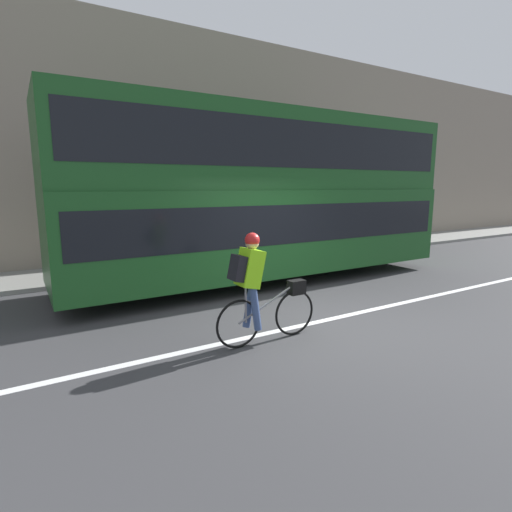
# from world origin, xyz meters

# --- Properties ---
(ground_plane) EXTENTS (80.00, 80.00, 0.00)m
(ground_plane) POSITION_xyz_m (0.00, 0.00, 0.00)
(ground_plane) COLOR #38383A
(road_center_line) EXTENTS (50.00, 0.14, 0.01)m
(road_center_line) POSITION_xyz_m (0.00, 0.05, 0.00)
(road_center_line) COLOR silver
(road_center_line) RESTS_ON ground_plane
(sidewalk_curb) EXTENTS (60.00, 2.27, 0.11)m
(sidewalk_curb) POSITION_xyz_m (0.00, 5.90, 0.05)
(sidewalk_curb) COLOR gray
(sidewalk_curb) RESTS_ON ground_plane
(building_facade) EXTENTS (60.00, 0.30, 7.03)m
(building_facade) POSITION_xyz_m (0.00, 7.18, 3.52)
(building_facade) COLOR gray
(building_facade) RESTS_ON ground_plane
(bus) EXTENTS (9.53, 2.53, 3.97)m
(bus) POSITION_xyz_m (0.77, 3.19, 2.20)
(bus) COLOR black
(bus) RESTS_ON ground_plane
(cyclist_on_bike) EXTENTS (1.71, 0.32, 1.67)m
(cyclist_on_bike) POSITION_xyz_m (-1.46, -0.22, 0.89)
(cyclist_on_bike) COLOR black
(cyclist_on_bike) RESTS_ON ground_plane
(trash_bin) EXTENTS (0.56, 0.56, 1.05)m
(trash_bin) POSITION_xyz_m (-0.34, 5.78, 0.63)
(trash_bin) COLOR #194C23
(trash_bin) RESTS_ON sidewalk_curb
(street_sign_post) EXTENTS (0.36, 0.09, 2.24)m
(street_sign_post) POSITION_xyz_m (3.21, 5.78, 1.37)
(street_sign_post) COLOR #59595B
(street_sign_post) RESTS_ON sidewalk_curb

